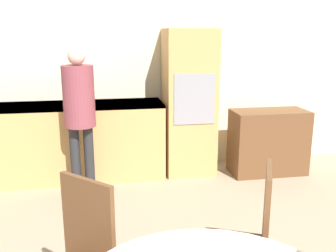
# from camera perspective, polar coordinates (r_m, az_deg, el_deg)

# --- Properties ---
(wall_back) EXTENTS (7.17, 0.05, 2.60)m
(wall_back) POSITION_cam_1_polar(r_m,az_deg,el_deg) (4.88, -4.07, 8.76)
(wall_back) COLOR beige
(wall_back) RESTS_ON ground_plane
(kitchen_counter) EXTENTS (2.94, 0.60, 0.92)m
(kitchen_counter) POSITION_cam_1_polar(r_m,az_deg,el_deg) (4.73, -18.88, -2.33)
(kitchen_counter) COLOR tan
(kitchen_counter) RESTS_ON ground_plane
(oven_unit) EXTENTS (0.61, 0.59, 1.80)m
(oven_unit) POSITION_cam_1_polar(r_m,az_deg,el_deg) (4.69, 3.18, 3.62)
(oven_unit) COLOR tan
(oven_unit) RESTS_ON ground_plane
(sideboard) EXTENTS (0.94, 0.45, 0.81)m
(sideboard) POSITION_cam_1_polar(r_m,az_deg,el_deg) (4.90, 15.02, -2.36)
(sideboard) COLOR brown
(sideboard) RESTS_ON ground_plane
(chair_far_right) EXTENTS (0.53, 0.53, 1.00)m
(chair_far_right) POSITION_cam_1_polar(r_m,az_deg,el_deg) (2.40, 12.30, -16.13)
(chair_far_right) COLOR brown
(chair_far_right) RESTS_ON ground_plane
(person_standing) EXTENTS (0.33, 0.33, 1.60)m
(person_standing) POSITION_cam_1_polar(r_m,az_deg,el_deg) (4.06, -13.37, 2.97)
(person_standing) COLOR #262628
(person_standing) RESTS_ON ground_plane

